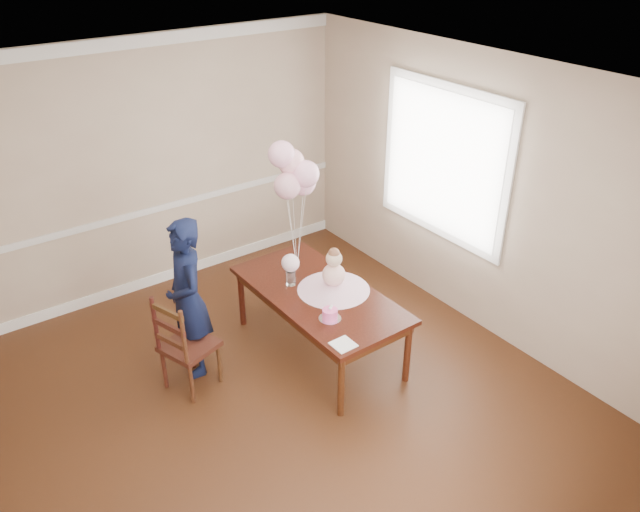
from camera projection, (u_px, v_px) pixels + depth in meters
The scene contains 49 objects.
floor at pixel (285, 403), 5.39m from camera, with size 4.50×5.00×0.00m, color #32190C.
ceiling at pixel (274, 90), 4.06m from camera, with size 4.50×5.00×0.02m, color white.
wall_back at pixel (151, 170), 6.49m from camera, with size 4.50×0.02×2.70m, color tan.
wall_front at pixel (564, 485), 2.96m from camera, with size 4.50×0.02×2.70m, color tan.
wall_right at pixel (481, 197), 5.87m from camera, with size 0.02×5.00×2.70m, color tan.
chair_rail_trim at pixel (157, 209), 6.70m from camera, with size 4.50×0.02×0.07m, color silver.
crown_molding at pixel (133, 42), 5.85m from camera, with size 4.50×0.02×0.12m, color white.
baseboard_trim at pixel (166, 276), 7.12m from camera, with size 4.50×0.02×0.12m, color white.
window_frame at pixel (443, 162), 6.11m from camera, with size 0.02×1.66×1.56m, color white.
window_blinds at pixel (442, 163), 6.11m from camera, with size 0.01×1.50×1.40m, color white.
dining_table_top at pixel (319, 294), 5.71m from camera, with size 0.88×1.77×0.04m, color black.
table_apron at pixel (319, 300), 5.75m from camera, with size 0.80×1.68×0.09m, color black.
table_leg_fl at pixel (341, 386), 5.12m from camera, with size 0.06×0.06×0.62m, color black.
table_leg_fr at pixel (407, 352), 5.50m from camera, with size 0.06×0.06×0.62m, color black.
table_leg_bl at pixel (242, 298), 6.26m from camera, with size 0.06×0.06×0.62m, color black.
table_leg_br at pixel (302, 276), 6.64m from camera, with size 0.06×0.06×0.62m, color black.
baby_skirt at pixel (334, 285), 5.72m from camera, with size 0.67×0.67×0.09m, color #E5A8C3.
baby_torso at pixel (334, 275), 5.66m from camera, with size 0.21×0.21×0.21m, color #FFA1C0.
baby_head at pixel (334, 259), 5.58m from camera, with size 0.15×0.15×0.15m, color #D5B393.
baby_hair at pixel (334, 254), 5.55m from camera, with size 0.11×0.11×0.11m, color brown.
cake_platter at pixel (330, 318), 5.33m from camera, with size 0.19×0.19×0.01m, color silver.
birthday_cake at pixel (330, 314), 5.31m from camera, with size 0.13×0.13×0.09m, color #FF50A5.
cake_flower_a at pixel (330, 308), 5.28m from camera, with size 0.03×0.03×0.03m, color white.
cake_flower_b at pixel (331, 306), 5.31m from camera, with size 0.03×0.03×0.03m, color white.
rose_vase_near at pixel (291, 278), 5.79m from camera, with size 0.09×0.09×0.14m, color silver.
roses_near at pixel (290, 263), 5.71m from camera, with size 0.17×0.17×0.17m, color silver.
napkin at pixel (343, 344), 5.02m from camera, with size 0.18×0.18×0.01m, color white.
balloon_weight at pixel (297, 267), 6.09m from camera, with size 0.04×0.04×0.02m, color silver.
balloon_a at pixel (287, 186), 5.61m from camera, with size 0.25×0.25×0.25m, color #E4A2B4.
balloon_b at pixel (306, 174), 5.63m from camera, with size 0.25×0.25×0.25m, color #FFB4D7.
balloon_c at pixel (291, 162), 5.64m from camera, with size 0.25×0.25×0.25m, color #FFB4C2.
balloon_d at pixel (282, 154), 5.57m from camera, with size 0.25×0.25×0.25m, color #FFB4D5.
balloon_e at pixel (303, 182), 5.80m from camera, with size 0.25×0.25×0.25m, color #FFB4D5.
balloon_ribbon_a at pixel (293, 234), 5.88m from camera, with size 0.00×0.00×0.74m, color white.
balloon_ribbon_b at pixel (301, 228), 5.89m from camera, with size 0.00×0.00×0.83m, color silver.
balloon_ribbon_c at pixel (294, 223), 5.90m from camera, with size 0.00×0.00×0.92m, color white.
balloon_ribbon_d at pixel (290, 219), 5.86m from camera, with size 0.00×0.00×1.01m, color white.
balloon_ribbon_e at pixel (300, 232), 5.97m from camera, with size 0.00×0.00×0.70m, color white.
dining_chair_seat at pixel (189, 346), 5.39m from camera, with size 0.41×0.41×0.05m, color #32140D.
chair_leg_fl at pixel (192, 384), 5.30m from camera, with size 0.04×0.04×0.41m, color #371B0F.
chair_leg_fr at pixel (219, 363), 5.54m from camera, with size 0.04×0.04×0.41m, color #371E0F.
chair_leg_bl at pixel (164, 369), 5.47m from camera, with size 0.04×0.04×0.41m, color #3B1710.
chair_leg_br at pixel (192, 349), 5.71m from camera, with size 0.04×0.04×0.41m, color black.
chair_back_post_l at pixel (184, 338), 5.04m from camera, with size 0.04×0.04×0.53m, color #381B0F.
chair_back_post_r at pixel (155, 324), 5.21m from camera, with size 0.04×0.04×0.53m, color black.
chair_slat_low at pixel (171, 342), 5.18m from camera, with size 0.03×0.38×0.05m, color #36190E.
chair_slat_mid at pixel (169, 327), 5.11m from camera, with size 0.03×0.38×0.05m, color #33130E.
chair_slat_top at pixel (167, 312), 5.03m from camera, with size 0.03×0.38×0.05m, color #37200F.
woman at pixel (188, 299), 5.44m from camera, with size 0.55×0.37×1.51m, color black.
Camera 1 is at (-2.14, -3.48, 3.75)m, focal length 35.00 mm.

